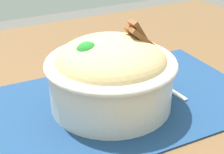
% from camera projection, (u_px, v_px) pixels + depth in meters
% --- Properties ---
extents(table, '(1.24, 0.96, 0.75)m').
position_uv_depth(table, '(111.00, 134.00, 0.59)').
color(table, brown).
rests_on(table, ground_plane).
extents(placemat, '(0.46, 0.30, 0.00)m').
position_uv_depth(placemat, '(124.00, 99.00, 0.57)').
color(placemat, navy).
rests_on(placemat, table).
extents(bowl, '(0.21, 0.21, 0.14)m').
position_uv_depth(bowl, '(112.00, 72.00, 0.53)').
color(bowl, silver).
rests_on(bowl, placemat).
extents(fork, '(0.02, 0.13, 0.00)m').
position_uv_depth(fork, '(159.00, 83.00, 0.62)').
color(fork, '#BCBCBC').
rests_on(fork, placemat).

